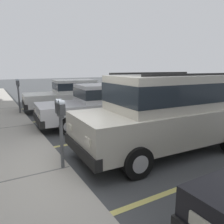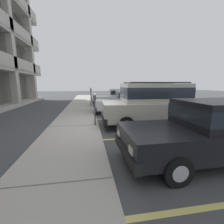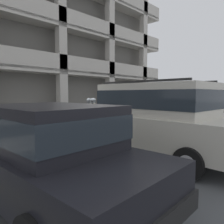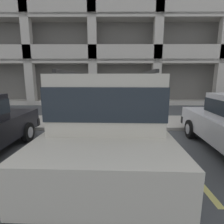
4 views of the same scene
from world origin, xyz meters
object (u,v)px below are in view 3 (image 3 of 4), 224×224
at_px(parking_meter_near, 91,108).
at_px(parking_meter_far, 176,102).
at_px(red_sedan, 43,150).
at_px(blue_coupe, 224,111).
at_px(dark_hatchback, 195,117).
at_px(silver_suv, 155,117).

relative_size(parking_meter_near, parking_meter_far, 0.93).
relative_size(red_sedan, parking_meter_far, 2.94).
bearing_deg(red_sedan, parking_meter_near, 38.19).
bearing_deg(parking_meter_near, blue_coupe, -20.84).
height_order(dark_hatchback, parking_meter_near, parking_meter_near).
xyz_separation_m(blue_coupe, parking_meter_far, (-0.16, 2.53, 0.44)).
height_order(parking_meter_near, parking_meter_far, parking_meter_far).
distance_m(silver_suv, blue_coupe, 6.74).
bearing_deg(dark_hatchback, parking_meter_far, 41.08).
bearing_deg(red_sedan, dark_hatchback, 2.12).
xyz_separation_m(red_sedan, parking_meter_near, (3.47, 2.81, 0.37)).
xyz_separation_m(dark_hatchback, blue_coupe, (3.42, -0.05, 0.00)).
xyz_separation_m(parking_meter_near, parking_meter_far, (6.46, 0.01, 0.07)).
height_order(silver_suv, red_sedan, silver_suv).
distance_m(blue_coupe, parking_meter_near, 7.10).
xyz_separation_m(red_sedan, blue_coupe, (10.09, 0.29, 0.00)).
bearing_deg(parking_meter_near, red_sedan, -140.99).
xyz_separation_m(red_sedan, dark_hatchback, (6.67, 0.34, 0.00)).
bearing_deg(silver_suv, parking_meter_far, 24.59).
bearing_deg(parking_meter_near, dark_hatchback, -37.60).
relative_size(dark_hatchback, parking_meter_far, 2.99).
distance_m(red_sedan, parking_meter_near, 4.48).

